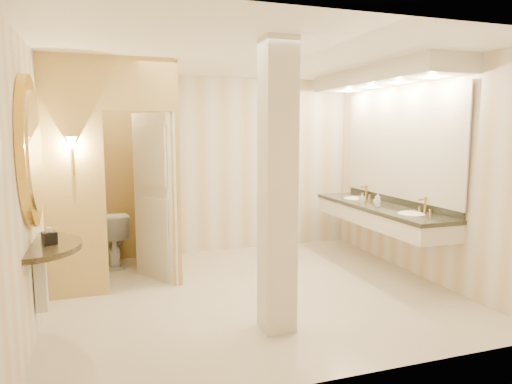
% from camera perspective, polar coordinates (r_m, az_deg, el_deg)
% --- Properties ---
extents(floor, '(4.50, 4.50, 0.00)m').
position_cam_1_polar(floor, '(5.48, -0.32, -12.41)').
color(floor, beige).
rests_on(floor, ground).
extents(ceiling, '(4.50, 4.50, 0.00)m').
position_cam_1_polar(ceiling, '(5.21, -0.34, 16.72)').
color(ceiling, white).
rests_on(ceiling, wall_back).
extents(wall_back, '(4.50, 0.02, 2.70)m').
position_cam_1_polar(wall_back, '(7.09, -5.36, 3.33)').
color(wall_back, beige).
rests_on(wall_back, floor).
extents(wall_front, '(4.50, 0.02, 2.70)m').
position_cam_1_polar(wall_front, '(3.34, 10.38, -1.55)').
color(wall_front, beige).
rests_on(wall_front, floor).
extents(wall_left, '(0.02, 4.00, 2.70)m').
position_cam_1_polar(wall_left, '(4.96, -25.86, 0.77)').
color(wall_left, beige).
rests_on(wall_left, floor).
extents(wall_right, '(0.02, 4.00, 2.70)m').
position_cam_1_polar(wall_right, '(6.25, 19.72, 2.34)').
color(wall_right, beige).
rests_on(wall_right, floor).
extents(toilet_closet, '(1.50, 1.55, 2.70)m').
position_cam_1_polar(toilet_closet, '(5.90, -13.81, 2.63)').
color(toilet_closet, tan).
rests_on(toilet_closet, floor).
extents(wall_sconce, '(0.14, 0.14, 0.42)m').
position_cam_1_polar(wall_sconce, '(5.33, -22.04, 5.52)').
color(wall_sconce, '#B68C3A').
rests_on(wall_sconce, toilet_closet).
extents(vanity, '(0.75, 2.68, 2.09)m').
position_cam_1_polar(vanity, '(6.39, 15.69, 5.12)').
color(vanity, beige).
rests_on(vanity, floor).
extents(console_shelf, '(1.02, 1.02, 1.96)m').
position_cam_1_polar(console_shelf, '(4.46, -26.20, 0.00)').
color(console_shelf, black).
rests_on(console_shelf, floor).
extents(pillar, '(0.30, 0.30, 2.70)m').
position_cam_1_polar(pillar, '(4.19, 2.70, 0.40)').
color(pillar, beige).
rests_on(pillar, floor).
extents(tissue_box, '(0.15, 0.15, 0.11)m').
position_cam_1_polar(tissue_box, '(4.46, -24.40, -5.28)').
color(tissue_box, black).
rests_on(tissue_box, console_shelf).
extents(toilet, '(0.50, 0.79, 0.77)m').
position_cam_1_polar(toilet, '(6.75, -17.65, -5.50)').
color(toilet, white).
rests_on(toilet, floor).
extents(soap_bottle_a, '(0.07, 0.07, 0.14)m').
position_cam_1_polar(soap_bottle_a, '(6.60, 13.08, -0.71)').
color(soap_bottle_a, beige).
rests_on(soap_bottle_a, vanity).
extents(soap_bottle_b, '(0.12, 0.12, 0.13)m').
position_cam_1_polar(soap_bottle_b, '(6.47, 14.88, -0.96)').
color(soap_bottle_b, silver).
rests_on(soap_bottle_b, vanity).
extents(soap_bottle_c, '(0.08, 0.08, 0.20)m').
position_cam_1_polar(soap_bottle_c, '(6.27, 14.96, -0.92)').
color(soap_bottle_c, '#C6B28C').
rests_on(soap_bottle_c, vanity).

